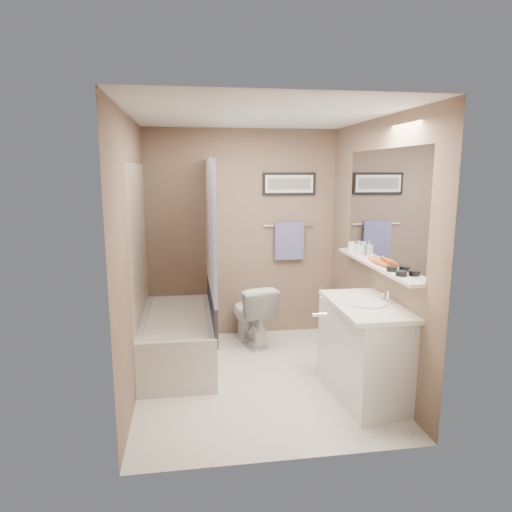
{
  "coord_description": "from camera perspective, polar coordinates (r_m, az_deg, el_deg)",
  "views": [
    {
      "loc": [
        -0.62,
        -3.97,
        1.94
      ],
      "look_at": [
        0.0,
        0.15,
        1.15
      ],
      "focal_mm": 32.0,
      "sensor_mm": 36.0,
      "label": 1
    }
  ],
  "objects": [
    {
      "name": "ground",
      "position": [
        4.46,
        0.3,
        -15.04
      ],
      "size": [
        2.5,
        2.5,
        0.0
      ],
      "primitive_type": "plane",
      "color": "silver",
      "rests_on": "ground"
    },
    {
      "name": "ceiling",
      "position": [
        4.04,
        0.33,
        16.99
      ],
      "size": [
        2.2,
        2.5,
        0.04
      ],
      "primitive_type": "cube",
      "color": "silver",
      "rests_on": "wall_back"
    },
    {
      "name": "wall_back",
      "position": [
        5.29,
        -1.75,
        2.68
      ],
      "size": [
        2.2,
        0.04,
        2.4
      ],
      "primitive_type": "cube",
      "color": "brown",
      "rests_on": "ground"
    },
    {
      "name": "wall_front",
      "position": [
        2.9,
        4.07,
        -4.03
      ],
      "size": [
        2.2,
        0.04,
        2.4
      ],
      "primitive_type": "cube",
      "color": "brown",
      "rests_on": "ground"
    },
    {
      "name": "wall_left",
      "position": [
        4.06,
        -14.91,
        -0.12
      ],
      "size": [
        0.04,
        2.5,
        2.4
      ],
      "primitive_type": "cube",
      "color": "brown",
      "rests_on": "ground"
    },
    {
      "name": "wall_right",
      "position": [
        4.38,
        14.41,
        0.67
      ],
      "size": [
        0.04,
        2.5,
        2.4
      ],
      "primitive_type": "cube",
      "color": "brown",
      "rests_on": "ground"
    },
    {
      "name": "tile_surround",
      "position": [
        4.59,
        -14.28,
        -1.42
      ],
      "size": [
        0.02,
        1.55,
        2.0
      ],
      "primitive_type": "cube",
      "color": "#C6AE96",
      "rests_on": "wall_left"
    },
    {
      "name": "curtain_rod",
      "position": [
        4.48,
        -5.87,
        12.09
      ],
      "size": [
        0.02,
        1.55,
        0.02
      ],
      "primitive_type": "cylinder",
      "rotation": [
        1.57,
        0.0,
        0.0
      ],
      "color": "silver",
      "rests_on": "wall_left"
    },
    {
      "name": "curtain_upper",
      "position": [
        4.51,
        -5.71,
        3.8
      ],
      "size": [
        0.03,
        1.45,
        1.28
      ],
      "primitive_type": "cube",
      "color": "white",
      "rests_on": "curtain_rod"
    },
    {
      "name": "curtain_lower",
      "position": [
        4.68,
        -5.53,
        -6.22
      ],
      "size": [
        0.03,
        1.45,
        0.36
      ],
      "primitive_type": "cube",
      "color": "#232942",
      "rests_on": "curtain_rod"
    },
    {
      "name": "mirror",
      "position": [
        4.2,
        15.6,
        5.98
      ],
      "size": [
        0.02,
        1.6,
        1.0
      ],
      "primitive_type": "cube",
      "color": "silver",
      "rests_on": "wall_right"
    },
    {
      "name": "shelf",
      "position": [
        4.25,
        14.57,
        -1.02
      ],
      "size": [
        0.12,
        1.6,
        0.03
      ],
      "primitive_type": "cube",
      "color": "silver",
      "rests_on": "wall_right"
    },
    {
      "name": "towel_bar",
      "position": [
        5.35,
        4.13,
        3.83
      ],
      "size": [
        0.6,
        0.02,
        0.02
      ],
      "primitive_type": "cylinder",
      "rotation": [
        0.0,
        1.57,
        0.0
      ],
      "color": "silver",
      "rests_on": "wall_back"
    },
    {
      "name": "towel",
      "position": [
        5.36,
        4.16,
        1.9
      ],
      "size": [
        0.34,
        0.05,
        0.44
      ],
      "primitive_type": "cube",
      "color": "#8487C0",
      "rests_on": "towel_bar"
    },
    {
      "name": "art_frame",
      "position": [
        5.33,
        4.16,
        8.98
      ],
      "size": [
        0.62,
        0.02,
        0.26
      ],
      "primitive_type": "cube",
      "color": "black",
      "rests_on": "wall_back"
    },
    {
      "name": "art_mat",
      "position": [
        5.32,
        4.2,
        8.98
      ],
      "size": [
        0.56,
        0.0,
        0.2
      ],
      "primitive_type": "cube",
      "color": "white",
      "rests_on": "art_frame"
    },
    {
      "name": "art_image",
      "position": [
        5.32,
        4.2,
        8.98
      ],
      "size": [
        0.5,
        0.0,
        0.13
      ],
      "primitive_type": "cube",
      "color": "#595959",
      "rests_on": "art_mat"
    },
    {
      "name": "door",
      "position": [
        3.11,
        14.08,
        -7.15
      ],
      "size": [
        0.8,
        0.02,
        2.0
      ],
      "primitive_type": "cube",
      "color": "silver",
      "rests_on": "wall_front"
    },
    {
      "name": "door_handle",
      "position": [
        3.05,
        7.93,
        -7.29
      ],
      "size": [
        0.1,
        0.02,
        0.02
      ],
      "primitive_type": "cylinder",
      "rotation": [
        0.0,
        1.57,
        0.0
      ],
      "color": "silver",
      "rests_on": "door"
    },
    {
      "name": "bathtub",
      "position": [
        4.77,
        -9.72,
        -10.15
      ],
      "size": [
        0.7,
        1.5,
        0.5
      ],
      "primitive_type": "cube",
      "rotation": [
        0.0,
        0.0,
        0.0
      ],
      "color": "silver",
      "rests_on": "ground"
    },
    {
      "name": "tub_rim",
      "position": [
        4.69,
        -9.81,
        -7.3
      ],
      "size": [
        0.56,
        1.36,
        0.02
      ],
      "primitive_type": "cube",
      "color": "silver",
      "rests_on": "bathtub"
    },
    {
      "name": "toilet",
      "position": [
        5.17,
        -0.59,
        -7.22
      ],
      "size": [
        0.54,
        0.75,
        0.69
      ],
      "primitive_type": "imported",
      "rotation": [
        0.0,
        0.0,
        3.39
      ],
      "color": "white",
      "rests_on": "ground"
    },
    {
      "name": "vanity",
      "position": [
        4.09,
        13.5,
        -11.7
      ],
      "size": [
        0.59,
        0.94,
        0.8
      ],
      "primitive_type": "cube",
      "rotation": [
        0.0,
        0.0,
        0.1
      ],
      "color": "silver",
      "rests_on": "ground"
    },
    {
      "name": "countertop",
      "position": [
        3.95,
        13.63,
        -6.06
      ],
      "size": [
        0.54,
        0.96,
        0.04
      ],
      "primitive_type": "cube",
      "color": "silver",
      "rests_on": "vanity"
    },
    {
      "name": "sink_basin",
      "position": [
        3.93,
        13.51,
        -5.68
      ],
      "size": [
        0.34,
        0.34,
        0.01
      ],
      "primitive_type": "cylinder",
      "color": "white",
      "rests_on": "countertop"
    },
    {
      "name": "faucet_spout",
      "position": [
        4.0,
        16.2,
        -4.91
      ],
      "size": [
        0.02,
        0.02,
        0.1
      ],
      "primitive_type": "cylinder",
      "color": "silver",
      "rests_on": "countertop"
    },
    {
      "name": "faucet_knob",
      "position": [
        4.09,
        15.61,
        -4.82
      ],
      "size": [
        0.05,
        0.05,
        0.05
      ],
      "primitive_type": "sphere",
      "color": "silver",
      "rests_on": "countertop"
    },
    {
      "name": "candle_bowl_near",
      "position": [
        3.77,
        17.7,
        -2.09
      ],
      "size": [
        0.09,
        0.09,
        0.04
      ],
      "primitive_type": "cylinder",
      "color": "black",
      "rests_on": "shelf"
    },
    {
      "name": "candle_bowl_far",
      "position": [
        3.92,
        16.63,
        -1.56
      ],
      "size": [
        0.09,
        0.09,
        0.04
      ],
      "primitive_type": "cylinder",
      "color": "black",
      "rests_on": "shelf"
    },
    {
      "name": "hair_brush_front",
      "position": [
        4.12,
        15.32,
        -0.89
      ],
      "size": [
        0.06,
        0.22,
        0.04
      ],
      "primitive_type": "cylinder",
      "rotation": [
        1.57,
        0.0,
        0.11
      ],
      "color": "#C9421C",
      "rests_on": "shelf"
    },
    {
      "name": "hair_brush_back",
      "position": [
        4.23,
        14.67,
        -0.57
      ],
      "size": [
        0.04,
        0.22,
        0.04
      ],
      "primitive_type": "cylinder",
      "rotation": [
        1.57,
        0.0,
        0.01
      ],
      "color": "orange",
      "rests_on": "shelf"
    },
    {
      "name": "pink_comb",
      "position": [
        4.43,
        13.52,
        -0.23
      ],
      "size": [
        0.05,
        0.16,
        0.01
      ],
      "primitive_type": "cube",
      "rotation": [
        0.0,
        0.0,
        0.12
      ],
      "color": "pink",
      "rests_on": "shelf"
    },
    {
      "name": "glass_jar",
      "position": [
        4.76,
        11.9,
        1.14
      ],
      "size": [
        0.08,
        0.08,
        0.1
      ],
      "primitive_type": "cylinder",
      "color": "white",
      "rests_on": "shelf"
    },
    {
      "name": "soap_bottle",
      "position": [
        4.6,
        12.67,
        1.01
      ],
      "size": [
        0.07,
        0.07,
        0.14
      ],
      "primitive_type": "imported",
      "rotation": [
        0.0,
        0.0,
        0.12
      ],
      "color": "#999999",
      "rests_on": "shelf"
    }
  ]
}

